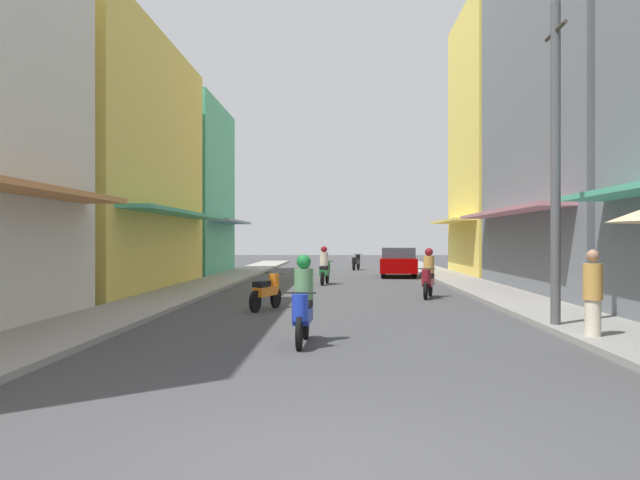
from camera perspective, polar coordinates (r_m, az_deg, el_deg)
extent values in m
plane|color=#424244|center=(25.27, 1.69, -4.15)|extent=(104.97, 104.97, 0.00)
cube|color=#9E9991|center=(25.83, -10.06, -3.92)|extent=(2.08, 55.71, 0.12)
cube|color=gray|center=(25.78, 13.46, -3.93)|extent=(2.08, 55.71, 0.12)
cube|color=#EFD159|center=(25.48, -19.84, 6.31)|extent=(6.00, 12.17, 9.26)
cube|color=#4CB28C|center=(24.27, -12.14, 2.29)|extent=(1.10, 10.95, 0.12)
cube|color=#4CB28C|center=(35.77, -13.33, 4.30)|extent=(6.00, 8.35, 9.01)
cube|color=#8CA5CC|center=(34.93, -7.78, 1.61)|extent=(1.10, 7.52, 0.12)
cube|color=slate|center=(25.55, 23.87, 15.86)|extent=(6.00, 12.32, 17.62)
cube|color=#B7727F|center=(23.52, 15.92, 2.36)|extent=(1.10, 11.09, 0.12)
cube|color=#EFD159|center=(35.43, 17.11, 8.18)|extent=(6.00, 8.62, 13.72)
cube|color=#EFD159|center=(34.34, 11.46, 1.63)|extent=(1.10, 7.76, 0.12)
cylinder|color=black|center=(10.95, -1.83, -8.18)|extent=(0.10, 0.56, 0.56)
cylinder|color=black|center=(12.18, -1.24, -7.35)|extent=(0.10, 0.56, 0.56)
cube|color=#1E38B7|center=(11.59, -1.50, -6.63)|extent=(0.31, 1.01, 0.24)
cube|color=black|center=(11.76, -1.41, -5.55)|extent=(0.30, 0.57, 0.14)
cylinder|color=#1E38B7|center=(11.02, -1.77, -5.93)|extent=(0.28, 0.28, 0.45)
cylinder|color=black|center=(11.00, -1.77, -4.63)|extent=(0.55, 0.05, 0.03)
cylinder|color=#598C59|center=(11.68, -1.43, -3.87)|extent=(0.34, 0.34, 0.55)
sphere|color=#197233|center=(11.66, -1.43, -1.91)|extent=(0.26, 0.26, 0.26)
cylinder|color=black|center=(20.24, 9.23, -4.40)|extent=(0.22, 0.56, 0.56)
cylinder|color=black|center=(21.48, 9.64, -4.14)|extent=(0.22, 0.56, 0.56)
cube|color=maroon|center=(20.90, 9.46, -3.65)|extent=(0.52, 1.04, 0.24)
cube|color=black|center=(21.08, 9.52, -3.08)|extent=(0.41, 0.61, 0.14)
cylinder|color=maroon|center=(20.34, 9.27, -3.19)|extent=(0.28, 0.28, 0.45)
cylinder|color=black|center=(20.33, 9.27, -2.49)|extent=(0.54, 0.16, 0.03)
cylinder|color=#BF8C3F|center=(21.02, 9.51, -2.13)|extent=(0.34, 0.34, 0.55)
sphere|color=maroon|center=(21.01, 9.51, -1.04)|extent=(0.26, 0.26, 0.26)
cylinder|color=black|center=(17.69, -3.89, -5.04)|extent=(0.25, 0.56, 0.56)
cylinder|color=black|center=(16.57, -5.68, -5.38)|extent=(0.25, 0.56, 0.56)
cube|color=orange|center=(17.06, -4.83, -4.48)|extent=(0.58, 1.04, 0.24)
cube|color=black|center=(16.87, -5.12, -3.86)|extent=(0.44, 0.62, 0.14)
cylinder|color=orange|center=(17.55, -4.06, -3.70)|extent=(0.28, 0.28, 0.45)
cylinder|color=black|center=(17.53, -4.06, -2.89)|extent=(0.53, 0.20, 0.03)
cylinder|color=black|center=(40.10, 3.37, -2.20)|extent=(0.21, 0.56, 0.56)
cylinder|color=black|center=(38.88, 2.98, -2.27)|extent=(0.21, 0.56, 0.56)
cube|color=black|center=(39.43, 3.16, -1.91)|extent=(0.51, 1.04, 0.24)
cube|color=black|center=(39.23, 3.10, -1.63)|extent=(0.40, 0.61, 0.14)
cylinder|color=black|center=(39.96, 3.33, -1.60)|extent=(0.28, 0.28, 0.45)
cylinder|color=black|center=(39.95, 3.33, -1.24)|extent=(0.54, 0.16, 0.03)
cylinder|color=black|center=(27.37, 0.63, -3.24)|extent=(0.15, 0.57, 0.56)
cylinder|color=black|center=(26.13, 0.21, -3.39)|extent=(0.15, 0.57, 0.56)
cube|color=#197233|center=(26.69, 0.41, -2.85)|extent=(0.41, 1.03, 0.24)
cube|color=black|center=(26.48, 0.34, -2.44)|extent=(0.35, 0.59, 0.14)
cylinder|color=#197233|center=(27.22, 0.59, -2.37)|extent=(0.28, 0.28, 0.45)
cylinder|color=black|center=(27.21, 0.59, -1.85)|extent=(0.55, 0.10, 0.03)
cylinder|color=beige|center=(26.52, 0.36, -1.68)|extent=(0.34, 0.34, 0.55)
sphere|color=maroon|center=(26.51, 0.36, -0.81)|extent=(0.26, 0.26, 0.26)
cube|color=#8C0000|center=(32.43, 6.89, -2.16)|extent=(2.08, 4.23, 0.70)
cube|color=#333D47|center=(32.26, 6.89, -1.20)|extent=(1.76, 2.22, 0.60)
cylinder|color=black|center=(33.69, 5.60, -2.55)|extent=(0.23, 0.65, 0.64)
cylinder|color=black|center=(33.70, 8.15, -2.55)|extent=(0.23, 0.65, 0.64)
cylinder|color=black|center=(31.19, 5.53, -2.76)|extent=(0.23, 0.65, 0.64)
cylinder|color=black|center=(31.20, 8.28, -2.76)|extent=(0.23, 0.65, 0.64)
cylinder|color=beige|center=(12.68, 22.76, -6.58)|extent=(0.28, 0.28, 0.77)
cylinder|color=#BF8C3F|center=(12.62, 22.76, -3.37)|extent=(0.34, 0.34, 0.65)
sphere|color=#9E7256|center=(12.60, 22.76, -1.26)|extent=(0.22, 0.22, 0.22)
cylinder|color=#4C4C4F|center=(14.18, 19.91, 6.12)|extent=(0.20, 0.20, 6.69)
cylinder|color=#3F382D|center=(14.72, 19.91, 16.81)|extent=(0.08, 1.20, 0.08)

